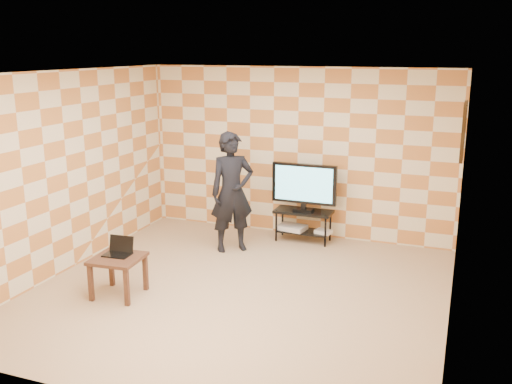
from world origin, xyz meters
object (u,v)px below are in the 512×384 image
at_px(tv, 304,185).
at_px(side_table, 118,264).
at_px(tv_stand, 303,219).
at_px(person, 232,192).

relative_size(tv, side_table, 1.67).
bearing_deg(tv, tv_stand, 90.55).
distance_m(tv_stand, tv, 0.55).
bearing_deg(person, tv, 2.02).
distance_m(tv_stand, side_table, 3.19).
xyz_separation_m(tv, side_table, (-1.56, -2.78, -0.50)).
distance_m(tv, side_table, 3.23).
height_order(tv_stand, person, person).
height_order(tv_stand, side_table, same).
xyz_separation_m(side_table, person, (0.67, 2.02, 0.49)).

